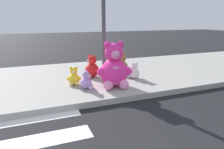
# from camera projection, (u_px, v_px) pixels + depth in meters

# --- Properties ---
(sidewalk) EXTENTS (28.00, 4.40, 0.15)m
(sidewalk) POSITION_uv_depth(u_px,v_px,m) (66.00, 80.00, 6.59)
(sidewalk) COLOR #9E9B93
(sidewalk) RESTS_ON ground_plane
(sign_pole) EXTENTS (0.56, 0.11, 3.20)m
(sign_pole) POSITION_uv_depth(u_px,v_px,m) (104.00, 22.00, 5.77)
(sign_pole) COLOR #4C4C51
(sign_pole) RESTS_ON sidewalk
(plush_pink_large) EXTENTS (0.93, 0.85, 1.22)m
(plush_pink_large) POSITION_uv_depth(u_px,v_px,m) (114.00, 69.00, 5.58)
(plush_pink_large) COLOR #F22D93
(plush_pink_large) RESTS_ON sidewalk
(plush_red) EXTENTS (0.50, 0.52, 0.70)m
(plush_red) POSITION_uv_depth(u_px,v_px,m) (92.00, 68.00, 6.58)
(plush_red) COLOR red
(plush_red) RESTS_ON sidewalk
(plush_brown) EXTENTS (0.51, 0.52, 0.73)m
(plush_brown) POSITION_uv_depth(u_px,v_px,m) (121.00, 66.00, 6.88)
(plush_brown) COLOR olive
(plush_brown) RESTS_ON sidewalk
(plush_lavender) EXTENTS (0.35, 0.34, 0.48)m
(plush_lavender) POSITION_uv_depth(u_px,v_px,m) (87.00, 82.00, 5.48)
(plush_lavender) COLOR #B28CD8
(plush_lavender) RESTS_ON sidewalk
(plush_yellow) EXTENTS (0.38, 0.36, 0.51)m
(plush_yellow) POSITION_uv_depth(u_px,v_px,m) (74.00, 78.00, 5.80)
(plush_yellow) COLOR yellow
(plush_yellow) RESTS_ON sidewalk
(plush_white) EXTENTS (0.38, 0.36, 0.51)m
(plush_white) POSITION_uv_depth(u_px,v_px,m) (134.00, 72.00, 6.43)
(plush_white) COLOR white
(plush_white) RESTS_ON sidewalk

